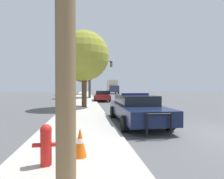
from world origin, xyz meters
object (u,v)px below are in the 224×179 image
object	(u,v)px
police_car	(136,108)
traffic_cone	(80,142)
traffic_light	(98,71)
tree_sidewalk_mid	(90,62)
fire_hydrant	(46,143)
box_truck	(112,87)
car_background_midblock	(102,95)
tree_sidewalk_far	(83,68)
tree_sidewalk_near	(84,56)

from	to	relation	value
police_car	traffic_cone	bearing A→B (deg)	58.62
traffic_light	tree_sidewalk_mid	size ratio (longest dim) A/B	0.71
fire_hydrant	box_truck	distance (m)	40.89
traffic_light	car_background_midblock	world-z (taller)	traffic_light
tree_sidewalk_mid	traffic_cone	size ratio (longest dim) A/B	11.85
box_truck	tree_sidewalk_mid	xyz separation A→B (m)	(-6.16, -16.71, 3.80)
fire_hydrant	tree_sidewalk_mid	distance (m)	24.02
tree_sidewalk_mid	traffic_cone	xyz separation A→B (m)	(-0.75, -23.10, -5.15)
police_car	tree_sidewalk_far	size ratio (longest dim) A/B	0.60
traffic_cone	tree_sidewalk_far	bearing A→B (deg)	90.55
fire_hydrant	traffic_cone	distance (m)	0.78
traffic_light	box_truck	world-z (taller)	traffic_light
box_truck	tree_sidewalk_mid	world-z (taller)	tree_sidewalk_mid
tree_sidewalk_near	tree_sidewalk_mid	world-z (taller)	tree_sidewalk_mid
car_background_midblock	tree_sidewalk_far	bearing A→B (deg)	101.90
car_background_midblock	traffic_cone	bearing A→B (deg)	-93.12
traffic_light	tree_sidewalk_near	size ratio (longest dim) A/B	0.92
car_background_midblock	tree_sidewalk_far	distance (m)	18.93
box_truck	fire_hydrant	bearing A→B (deg)	79.86
car_background_midblock	traffic_cone	xyz separation A→B (m)	(-2.17, -17.38, -0.23)
tree_sidewalk_mid	traffic_cone	distance (m)	23.68
box_truck	tree_sidewalk_far	bearing A→B (deg)	31.84
box_truck	tree_sidewalk_mid	distance (m)	18.21
traffic_cone	police_car	bearing A→B (deg)	58.17
fire_hydrant	traffic_light	size ratio (longest dim) A/B	0.15
car_background_midblock	tree_sidewalk_near	xyz separation A→B (m)	(-2.15, -7.05, 3.58)
police_car	fire_hydrant	distance (m)	5.59
tree_sidewalk_near	tree_sidewalk_far	size ratio (longest dim) A/B	0.70
police_car	box_truck	world-z (taller)	box_truck
tree_sidewalk_near	tree_sidewalk_mid	size ratio (longest dim) A/B	0.77
fire_hydrant	tree_sidewalk_near	size ratio (longest dim) A/B	0.14
fire_hydrant	tree_sidewalk_near	world-z (taller)	tree_sidewalk_near
tree_sidewalk_near	tree_sidewalk_far	bearing A→B (deg)	90.82
tree_sidewalk_far	traffic_cone	bearing A→B (deg)	-89.45
tree_sidewalk_near	fire_hydrant	bearing A→B (deg)	-93.80
police_car	car_background_midblock	size ratio (longest dim) A/B	1.12
police_car	box_truck	size ratio (longest dim) A/B	0.81
fire_hydrant	tree_sidewalk_near	xyz separation A→B (m)	(0.71, 10.67, 3.69)
box_truck	tree_sidewalk_far	xyz separation A→B (m)	(-7.25, -4.40, 4.07)
tree_sidewalk_far	car_background_midblock	bearing A→B (deg)	-82.08
tree_sidewalk_mid	tree_sidewalk_far	bearing A→B (deg)	95.07
car_background_midblock	box_truck	bearing A→B (deg)	82.04
police_car	fire_hydrant	xyz separation A→B (m)	(-3.29, -4.52, -0.14)
traffic_light	car_background_midblock	distance (m)	6.12
car_background_midblock	traffic_light	bearing A→B (deg)	96.05
fire_hydrant	car_background_midblock	size ratio (longest dim) A/B	0.18
tree_sidewalk_mid	tree_sidewalk_far	world-z (taller)	tree_sidewalk_far
tree_sidewalk_near	police_car	bearing A→B (deg)	-67.26
box_truck	tree_sidewalk_near	xyz separation A→B (m)	(-6.90, -29.49, 2.46)
tree_sidewalk_mid	box_truck	bearing A→B (deg)	69.76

